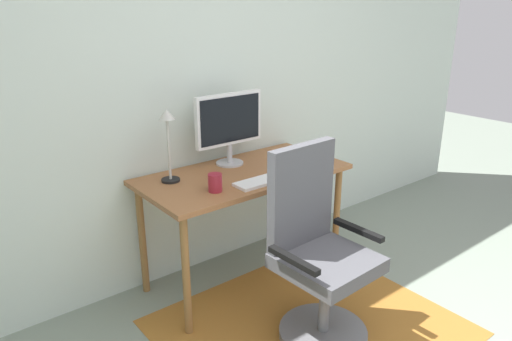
% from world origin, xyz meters
% --- Properties ---
extents(wall_back, '(6.00, 0.10, 2.60)m').
position_xyz_m(wall_back, '(0.00, 2.20, 1.30)').
color(wall_back, silver).
rests_on(wall_back, ground).
extents(area_rug, '(1.55, 1.38, 0.01)m').
position_xyz_m(area_rug, '(0.06, 1.14, 0.00)').
color(area_rug, '#966025').
rests_on(area_rug, ground).
extents(desk, '(1.31, 0.65, 0.76)m').
position_xyz_m(desk, '(0.09, 1.80, 0.67)').
color(desk, '#915C35').
rests_on(desk, ground).
extents(monitor, '(0.49, 0.18, 0.47)m').
position_xyz_m(monitor, '(0.11, 1.99, 1.04)').
color(monitor, '#B2B2B7').
rests_on(monitor, desk).
extents(keyboard, '(0.43, 0.13, 0.02)m').
position_xyz_m(keyboard, '(0.10, 1.59, 0.77)').
color(keyboard, white).
rests_on(keyboard, desk).
extents(computer_mouse, '(0.06, 0.10, 0.03)m').
position_xyz_m(computer_mouse, '(0.40, 1.56, 0.77)').
color(computer_mouse, black).
rests_on(computer_mouse, desk).
extents(coffee_cup, '(0.08, 0.08, 0.10)m').
position_xyz_m(coffee_cup, '(-0.23, 1.64, 0.81)').
color(coffee_cup, maroon).
rests_on(coffee_cup, desk).
extents(cell_phone, '(0.12, 0.16, 0.01)m').
position_xyz_m(cell_phone, '(0.58, 1.64, 0.76)').
color(cell_phone, black).
rests_on(cell_phone, desk).
extents(desk_lamp, '(0.11, 0.11, 0.44)m').
position_xyz_m(desk_lamp, '(-0.35, 1.94, 1.05)').
color(desk_lamp, black).
rests_on(desk_lamp, desk).
extents(office_chair, '(0.55, 0.49, 1.07)m').
position_xyz_m(office_chair, '(0.05, 1.10, 0.45)').
color(office_chair, slate).
rests_on(office_chair, ground).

